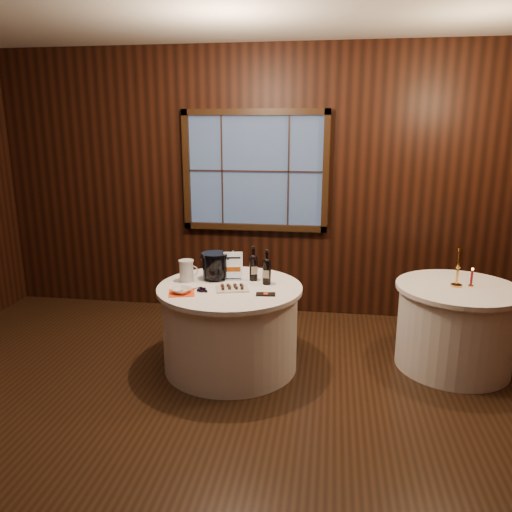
% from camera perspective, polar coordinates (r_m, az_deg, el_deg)
% --- Properties ---
extents(ground, '(6.00, 6.00, 0.00)m').
position_cam_1_polar(ground, '(3.86, -6.01, -19.03)').
color(ground, black).
rests_on(ground, ground).
extents(back_wall, '(6.00, 0.10, 3.00)m').
position_cam_1_polar(back_wall, '(5.68, -0.08, 8.64)').
color(back_wall, black).
rests_on(back_wall, ground).
extents(main_table, '(1.28, 1.28, 0.77)m').
position_cam_1_polar(main_table, '(4.54, -2.95, -8.04)').
color(main_table, white).
rests_on(main_table, ground).
extents(side_table, '(1.08, 1.08, 0.77)m').
position_cam_1_polar(side_table, '(4.87, 21.77, -7.50)').
color(side_table, white).
rests_on(side_table, ground).
extents(sign_stand, '(0.17, 0.11, 0.28)m').
position_cam_1_polar(sign_stand, '(4.55, -2.63, -1.63)').
color(sign_stand, '#B4B4BB').
rests_on(sign_stand, main_table).
extents(port_bottle_left, '(0.08, 0.09, 0.32)m').
position_cam_1_polar(port_bottle_left, '(4.52, -0.29, -1.10)').
color(port_bottle_left, black).
rests_on(port_bottle_left, main_table).
extents(port_bottle_right, '(0.07, 0.08, 0.31)m').
position_cam_1_polar(port_bottle_right, '(4.42, 1.23, -1.54)').
color(port_bottle_right, black).
rests_on(port_bottle_right, main_table).
extents(ice_bucket, '(0.24, 0.24, 0.25)m').
position_cam_1_polar(ice_bucket, '(4.57, -4.70, -1.09)').
color(ice_bucket, black).
rests_on(ice_bucket, main_table).
extents(chocolate_plate, '(0.32, 0.26, 0.04)m').
position_cam_1_polar(chocolate_plate, '(4.30, -2.73, -3.67)').
color(chocolate_plate, white).
rests_on(chocolate_plate, main_table).
extents(chocolate_box, '(0.17, 0.10, 0.01)m').
position_cam_1_polar(chocolate_box, '(4.17, 1.12, -4.40)').
color(chocolate_box, black).
rests_on(chocolate_box, main_table).
extents(grape_bunch, '(0.16, 0.10, 0.04)m').
position_cam_1_polar(grape_bunch, '(4.29, -6.09, -3.78)').
color(grape_bunch, black).
rests_on(grape_bunch, main_table).
extents(glass_pitcher, '(0.18, 0.14, 0.20)m').
position_cam_1_polar(glass_pitcher, '(4.55, -7.93, -1.67)').
color(glass_pitcher, silver).
rests_on(glass_pitcher, main_table).
extents(orange_napkin, '(0.27, 0.27, 0.00)m').
position_cam_1_polar(orange_napkin, '(4.26, -8.50, -4.20)').
color(orange_napkin, '#FF4815').
rests_on(orange_napkin, main_table).
extents(cracker_bowl, '(0.21, 0.21, 0.04)m').
position_cam_1_polar(cracker_bowl, '(4.26, -8.51, -3.92)').
color(cracker_bowl, white).
rests_on(cracker_bowl, orange_napkin).
extents(brass_candlestick, '(0.10, 0.10, 0.35)m').
position_cam_1_polar(brass_candlestick, '(4.70, 22.05, -1.78)').
color(brass_candlestick, gold).
rests_on(brass_candlestick, side_table).
extents(red_candle, '(0.05, 0.05, 0.17)m').
position_cam_1_polar(red_candle, '(4.76, 23.41, -2.44)').
color(red_candle, gold).
rests_on(red_candle, side_table).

